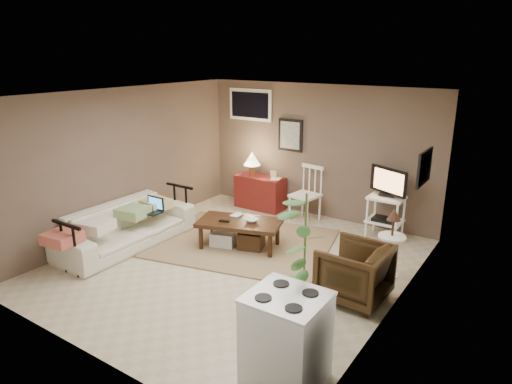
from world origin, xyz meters
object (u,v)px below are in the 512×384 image
Objects in this scene: side_table at (392,235)px; potted_plant at (305,258)px; coffee_table at (239,232)px; spindle_chair at (306,195)px; stove at (286,339)px; tv_stand at (386,201)px; armchair at (354,270)px; sofa at (126,219)px; red_console at (259,189)px.

side_table is 0.62× the size of potted_plant.
potted_plant is (1.83, -1.33, 0.57)m from coffee_table.
stove is at bearing -64.47° from spindle_chair.
side_table is at bearing 87.12° from stove.
coffee_table is 2.43m from tv_stand.
armchair is 0.49× the size of potted_plant.
side_table reaches higher than sofa.
coffee_table is at bearing -135.69° from tv_stand.
sofa is 3.13m from spindle_chair.
coffee_table is at bearing -170.07° from side_table.
armchair is (0.34, -2.13, -0.23)m from tv_stand.
tv_stand is at bearing 0.72° from spindle_chair.
coffee_table is 1.27× the size of red_console.
side_table is (3.76, 1.29, 0.17)m from sofa.
coffee_table is 0.89× the size of potted_plant.
potted_plant is at bearing -12.45° from armchair.
spindle_chair is 2.77m from armchair.
red_console is 1.41× the size of armchair.
red_console is (0.73, 2.67, -0.06)m from sofa.
armchair is (3.58, 0.45, -0.05)m from sofa.
spindle_chair is 0.63× the size of potted_plant.
sofa is 3.40m from potted_plant.
armchair is at bearing -82.79° from sofa.
sofa is at bearing -80.54° from armchair.
potted_plant is (-0.41, -1.72, 0.24)m from side_table.
potted_plant reaches higher than coffee_table.
potted_plant reaches higher than sofa.
stove is (2.90, -3.95, 0.06)m from red_console.
side_table is (1.96, -1.27, 0.14)m from spindle_chair.
red_console is 4.08m from potted_plant.
stove is at bearing -45.95° from coffee_table.
red_console is 1.07m from spindle_chair.
sofa is 3.84m from stove.
red_console is 3.33m from side_table.
spindle_chair is 3.39m from potted_plant.
sofa is 2.29× the size of side_table.
side_table reaches higher than armchair.
side_table is (2.24, 0.39, 0.34)m from coffee_table.
red_console is 1.24× the size of stove.
spindle_chair reaches higher than stove.
armchair is at bearing 75.31° from potted_plant.
stove is at bearing 3.79° from armchair.
armchair reaches higher than coffee_table.
tv_stand is 0.74× the size of potted_plant.
spindle_chair is at bearing 147.08° from side_table.
sofa is at bearing -141.48° from tv_stand.
stove is (2.11, -2.18, 0.18)m from coffee_table.
tv_stand is at bearing 111.74° from side_table.
potted_plant reaches higher than tv_stand.
tv_stand is 1.39m from side_table.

